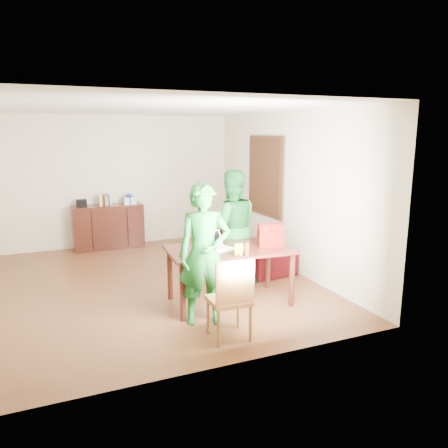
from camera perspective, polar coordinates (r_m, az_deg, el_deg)
name	(u,v)px	position (r m, az deg, el deg)	size (l,w,h in m)	color
room	(143,201)	(6.87, -10.57, 2.96)	(5.20, 5.70, 2.90)	#452111
table	(230,255)	(6.03, 0.74, -4.09)	(1.75, 1.07, 0.79)	black
chair	(229,315)	(5.13, 0.70, -11.77)	(0.47, 0.45, 0.99)	brown
person_near	(204,255)	(5.36, -2.59, -4.01)	(0.64, 0.42, 1.76)	#15601F
person_far	(231,228)	(6.77, 0.96, -0.51)	(0.87, 0.68, 1.79)	#166423
laptop	(220,246)	(5.92, -0.54, -2.93)	(0.39, 0.34, 0.23)	white
bananas	(239,253)	(5.64, 1.93, -3.83)	(0.17, 0.10, 0.06)	yellow
bottle	(247,248)	(5.65, 2.98, -3.14)	(0.06, 0.06, 0.19)	#532413
red_bag	(271,237)	(6.11, 6.11, -1.71)	(0.35, 0.20, 0.26)	maroon
sofa	(248,248)	(7.94, 3.10, -3.15)	(2.01, 0.79, 0.59)	#3D0812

